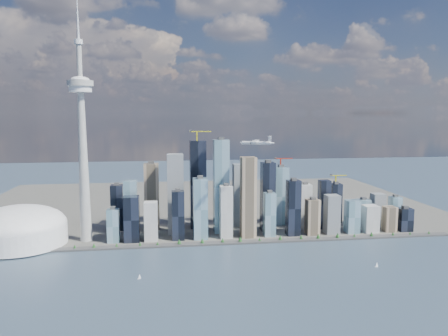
{
  "coord_description": "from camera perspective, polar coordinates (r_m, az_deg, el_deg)",
  "views": [
    {
      "loc": [
        -122.56,
        -687.75,
        290.38
      ],
      "look_at": [
        9.21,
        260.0,
        170.16
      ],
      "focal_mm": 35.0,
      "sensor_mm": 36.0,
      "label": 1
    }
  ],
  "objects": [
    {
      "name": "shoreline_trees",
      "position": [
        986.76,
        -0.46,
        -9.42
      ],
      "size": [
        960.53,
        7.2,
        8.8
      ],
      "color": "#3F2D1E",
      "rests_on": "seawall"
    },
    {
      "name": "sailboat_west",
      "position": [
        806.93,
        -11.0,
        -13.83
      ],
      "size": [
        6.89,
        3.66,
        9.65
      ],
      "rotation": [
        0.0,
        0.0,
        0.32
      ],
      "color": "silver",
      "rests_on": "ground"
    },
    {
      "name": "ground",
      "position": [
        756.53,
        2.1,
        -15.42
      ],
      "size": [
        4000.0,
        4000.0,
        0.0
      ],
      "primitive_type": "plane",
      "color": "#2E3D50",
      "rests_on": "ground"
    },
    {
      "name": "dome_stadium",
      "position": [
        1067.42,
        -25.17,
        -7.13
      ],
      "size": [
        200.0,
        200.0,
        86.0
      ],
      "color": "silver",
      "rests_on": "land"
    },
    {
      "name": "needle_tower",
      "position": [
        1014.87,
        -18.01,
        3.73
      ],
      "size": [
        56.0,
        56.0,
        550.5
      ],
      "color": "#9B9A96",
      "rests_on": "land"
    },
    {
      "name": "seawall",
      "position": [
        988.72,
        -0.46,
        -9.8
      ],
      "size": [
        1100.0,
        22.0,
        4.0
      ],
      "primitive_type": "cube",
      "color": "#383838",
      "rests_on": "ground"
    },
    {
      "name": "land",
      "position": [
        1422.79,
        -2.82,
        -4.56
      ],
      "size": [
        1400.0,
        900.0,
        3.0
      ],
      "primitive_type": "cube",
      "color": "#4C4C47",
      "rests_on": "ground"
    },
    {
      "name": "skyscraper_cluster",
      "position": [
        1062.45,
        2.13,
        -4.47
      ],
      "size": [
        736.0,
        142.0,
        246.43
      ],
      "color": "black",
      "rests_on": "land"
    },
    {
      "name": "sailboat_east",
      "position": [
        898.94,
        19.32,
        -11.88
      ],
      "size": [
        7.4,
        3.15,
        10.23
      ],
      "rotation": [
        0.0,
        0.0,
        0.19
      ],
      "color": "silver",
      "rests_on": "ground"
    },
    {
      "name": "airplane",
      "position": [
        926.43,
        4.29,
        3.35
      ],
      "size": [
        71.71,
        64.25,
        18.16
      ],
      "rotation": [
        0.0,
        0.0,
        -0.38
      ],
      "color": "silver",
      "rests_on": "ground"
    }
  ]
}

